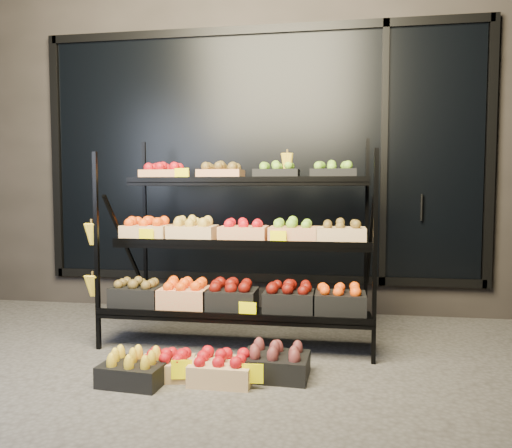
% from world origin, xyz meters
% --- Properties ---
extents(ground, '(24.00, 24.00, 0.00)m').
position_xyz_m(ground, '(0.00, 0.00, 0.00)').
color(ground, '#514F4C').
rests_on(ground, ground).
extents(building, '(6.00, 2.08, 3.50)m').
position_xyz_m(building, '(0.00, 2.59, 1.75)').
color(building, '#2D2826').
rests_on(building, ground).
extents(display_rack, '(2.18, 1.02, 1.66)m').
position_xyz_m(display_rack, '(-0.01, 0.60, 0.79)').
color(display_rack, black).
rests_on(display_rack, ground).
extents(tag_floor_a, '(0.13, 0.01, 0.12)m').
position_xyz_m(tag_floor_a, '(-0.18, -0.40, 0.06)').
color(tag_floor_a, '#FFF200').
rests_on(tag_floor_a, ground).
extents(tag_floor_b, '(0.13, 0.01, 0.12)m').
position_xyz_m(tag_floor_b, '(0.27, -0.40, 0.06)').
color(tag_floor_b, '#FFF200').
rests_on(tag_floor_b, ground).
extents(floor_crate_left, '(0.38, 0.30, 0.18)m').
position_xyz_m(floor_crate_left, '(-0.32, -0.29, 0.08)').
color(floor_crate_left, '#D7B17C').
rests_on(floor_crate_left, ground).
extents(floor_crate_midleft, '(0.41, 0.32, 0.20)m').
position_xyz_m(floor_crate_midleft, '(-0.49, -0.43, 0.09)').
color(floor_crate_midleft, black).
rests_on(floor_crate_midleft, ground).
extents(floor_crate_midright, '(0.39, 0.29, 0.20)m').
position_xyz_m(floor_crate_midright, '(0.05, -0.31, 0.09)').
color(floor_crate_midright, '#D7B17C').
rests_on(floor_crate_midright, ground).
extents(floor_crate_right, '(0.44, 0.34, 0.21)m').
position_xyz_m(floor_crate_right, '(0.38, -0.17, 0.10)').
color(floor_crate_right, black).
rests_on(floor_crate_right, ground).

